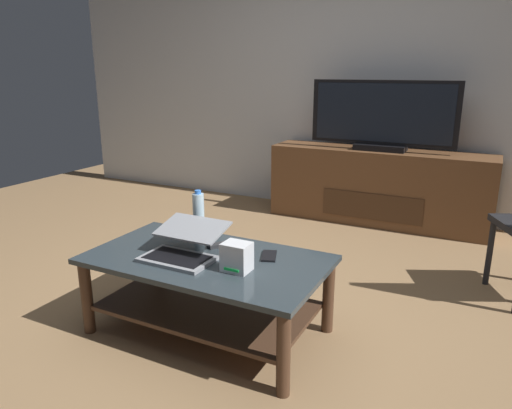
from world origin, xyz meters
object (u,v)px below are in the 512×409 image
object	(u,v)px
television	(382,117)
water_bottle_near	(199,215)
coffee_table	(207,280)
tv_remote	(223,244)
media_cabinet	(378,187)
router_box	(237,257)
cell_phone	(269,256)
laptop	(184,246)

from	to	relation	value
television	water_bottle_near	size ratio (longest dim) A/B	4.52
coffee_table	tv_remote	bearing A→B (deg)	92.65
media_cabinet	router_box	world-z (taller)	media_cabinet
coffee_table	cell_phone	distance (m)	0.34
media_cabinet	tv_remote	xyz separation A→B (m)	(-0.35, -2.07, 0.10)
router_box	tv_remote	bearing A→B (deg)	132.59
television	cell_phone	world-z (taller)	television
media_cabinet	coffee_table	bearing A→B (deg)	-98.68
tv_remote	coffee_table	bearing A→B (deg)	-53.80
television	water_bottle_near	xyz separation A→B (m)	(-0.54, -1.99, -0.39)
router_box	television	bearing A→B (deg)	86.84
water_bottle_near	coffee_table	bearing A→B (deg)	-49.75
coffee_table	router_box	xyz separation A→B (m)	(0.22, -0.07, 0.20)
laptop	tv_remote	world-z (taller)	laptop
router_box	cell_phone	world-z (taller)	router_box
laptop	tv_remote	size ratio (longest dim) A/B	2.24
television	cell_phone	distance (m)	2.14
coffee_table	laptop	xyz separation A→B (m)	(-0.10, -0.05, 0.18)
media_cabinet	tv_remote	distance (m)	2.11
cell_phone	media_cabinet	bearing A→B (deg)	67.19
media_cabinet	cell_phone	bearing A→B (deg)	-91.77
coffee_table	cell_phone	size ratio (longest dim) A/B	8.56
coffee_table	water_bottle_near	distance (m)	0.40
television	router_box	size ratio (longest dim) A/B	8.98
router_box	laptop	bearing A→B (deg)	175.32
coffee_table	tv_remote	size ratio (longest dim) A/B	7.49
coffee_table	media_cabinet	world-z (taller)	media_cabinet
media_cabinet	laptop	bearing A→B (deg)	-101.02
television	router_box	xyz separation A→B (m)	(-0.13, -2.30, -0.45)
television	water_bottle_near	world-z (taller)	television
coffee_table	laptop	bearing A→B (deg)	-155.53
laptop	router_box	world-z (taller)	laptop
television	cell_phone	size ratio (longest dim) A/B	8.75
water_bottle_near	tv_remote	distance (m)	0.23
media_cabinet	television	distance (m)	0.61
media_cabinet	water_bottle_near	size ratio (longest dim) A/B	6.98
media_cabinet	cell_phone	world-z (taller)	media_cabinet
laptop	television	bearing A→B (deg)	78.88
cell_phone	coffee_table	bearing A→B (deg)	-173.19
laptop	cell_phone	size ratio (longest dim) A/B	2.56
laptop	router_box	size ratio (longest dim) A/B	2.62
router_box	cell_phone	bearing A→B (deg)	74.31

